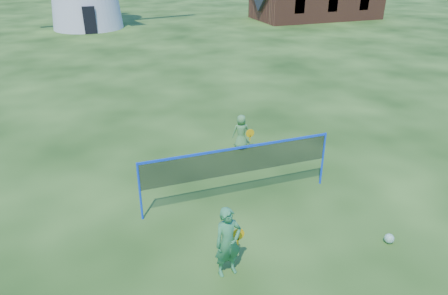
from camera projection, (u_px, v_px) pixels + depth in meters
name	position (u px, v px, depth m)	size (l,w,h in m)	color
ground	(223.00, 210.00, 10.43)	(220.00, 220.00, 0.00)	black
badminton_net	(238.00, 162.00, 10.36)	(5.05, 0.05, 1.55)	blue
player_girl	(228.00, 242.00, 8.09)	(0.72, 0.42, 1.54)	#348345
player_boy	(241.00, 132.00, 13.43)	(0.67, 0.46, 1.16)	#4E8F45
play_ball	(389.00, 238.00, 9.23)	(0.22, 0.22, 0.22)	green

